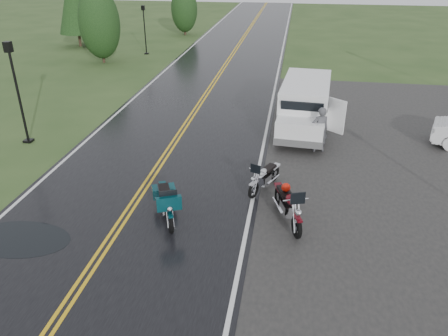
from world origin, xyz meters
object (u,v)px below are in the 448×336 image
motorcycle_teal (170,214)px  lamp_post_far_left (145,30)px  person_at_van (320,130)px  lamp_post_near_left (18,94)px  van_white (280,119)px  motorcycle_silver (254,184)px  motorcycle_red (297,219)px

motorcycle_teal → lamp_post_far_left: bearing=86.8°
motorcycle_teal → lamp_post_far_left: size_ratio=0.62×
motorcycle_teal → person_at_van: size_ratio=1.20×
lamp_post_near_left → lamp_post_far_left: bearing=91.6°
motorcycle_teal → van_white: van_white is taller
motorcycle_silver → van_white: size_ratio=0.35×
motorcycle_teal → lamp_post_far_left: lamp_post_far_left is taller
motorcycle_red → lamp_post_near_left: (-11.48, 5.26, 1.45)m
motorcycle_teal → motorcycle_silver: motorcycle_teal is taller
van_white → lamp_post_near_left: bearing=-167.1°
motorcycle_red → motorcycle_teal: (-3.60, -0.33, -0.03)m
motorcycle_red → person_at_van: 6.29m
person_at_van → lamp_post_far_left: lamp_post_far_left is taller
van_white → lamp_post_far_left: lamp_post_far_left is taller
motorcycle_teal → lamp_post_near_left: lamp_post_near_left is taller
person_at_van → lamp_post_far_left: size_ratio=0.51×
motorcycle_teal → motorcycle_silver: (2.17, 2.32, -0.08)m
motorcycle_teal → lamp_post_near_left: 9.77m
motorcycle_silver → van_white: 4.91m
person_at_van → motorcycle_red: bearing=65.3°
motorcycle_silver → van_white: (0.61, 4.84, 0.53)m
motorcycle_red → motorcycle_silver: motorcycle_red is taller
lamp_post_near_left → motorcycle_silver: bearing=-18.0°
motorcycle_silver → person_at_van: 4.80m
motorcycle_red → person_at_van: bearing=63.7°
motorcycle_red → lamp_post_far_left: lamp_post_far_left is taller
motorcycle_teal → van_white: 7.70m
motorcycle_silver → lamp_post_far_left: lamp_post_far_left is taller
motorcycle_red → van_white: size_ratio=0.41×
van_white → lamp_post_far_left: 19.49m
lamp_post_near_left → lamp_post_far_left: 17.57m
motorcycle_red → person_at_van: person_at_van is taller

